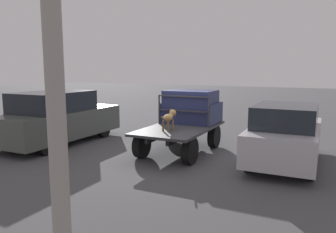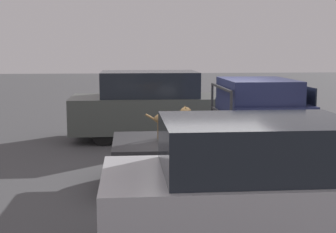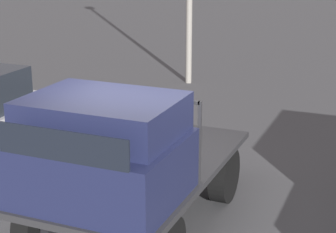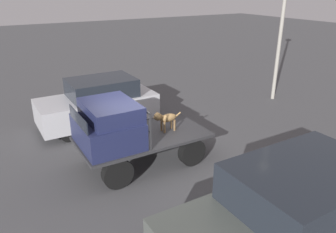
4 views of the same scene
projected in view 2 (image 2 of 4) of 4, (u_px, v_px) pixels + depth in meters
The scene contains 7 objects.
ground_plane at pixel (208, 183), 8.95m from camera, with size 80.00×80.00×0.00m, color #474749.
flatbed_truck at pixel (209, 152), 8.87m from camera, with size 3.62×1.92×0.86m.
truck_cab at pixel (261, 111), 8.84m from camera, with size 1.48×1.80×1.13m.
truck_headboard at pixel (221, 105), 8.75m from camera, with size 0.04×1.80×1.00m.
dog at pixel (174, 118), 8.78m from camera, with size 0.92×0.23×0.65m.
parked_sedan at pixel (269, 190), 5.65m from camera, with size 4.11×1.80×1.73m.
parked_pickup_far at pixel (156, 106), 13.29m from camera, with size 4.86×2.04×1.92m.
Camera 2 is at (-1.53, -8.57, 2.56)m, focal length 50.00 mm.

